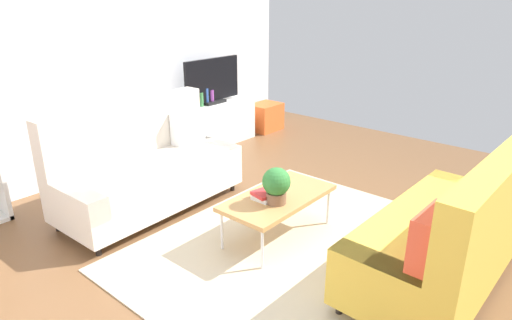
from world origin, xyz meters
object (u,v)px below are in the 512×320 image
tv_console (213,124)px  vase_1 (189,101)px  potted_plant (276,184)px  bottle_0 (201,100)px  couch_green (450,233)px  storage_trunk (265,117)px  vase_0 (179,104)px  bottle_2 (212,97)px  coffee_table (278,198)px  table_book_0 (267,196)px  couch_beige (147,168)px  bottle_1 (207,97)px  tv (212,82)px

tv_console → vase_1: 0.57m
potted_plant → bottle_0: bottle_0 is taller
couch_green → tv_console: couch_green is taller
couch_green → potted_plant: (-0.41, 1.35, 0.15)m
storage_trunk → vase_0: 1.76m
storage_trunk → bottle_2: size_ratio=2.62×
couch_green → storage_trunk: couch_green is taller
coffee_table → potted_plant: bearing=-149.6°
bottle_0 → couch_green: bearing=-104.3°
tv_console → vase_1: (-0.39, 0.05, 0.41)m
table_book_0 → bottle_0: bearing=59.5°
couch_green → table_book_0: (-0.39, 1.47, -0.00)m
bottle_0 → bottle_2: bottle_2 is taller
table_book_0 → bottle_0: 2.68m
couch_beige → storage_trunk: size_ratio=3.70×
tv_console → bottle_0: bearing=-170.7°
bottle_0 → bottle_2: size_ratio=0.98×
coffee_table → vase_0: vase_0 is taller
potted_plant → bottle_1: 2.84m
couch_green → bottle_0: bearing=76.8°
couch_green → coffee_table: couch_green is taller
vase_1 → bottle_2: 0.36m
coffee_table → potted_plant: potted_plant is taller
coffee_table → table_book_0: size_ratio=4.58×
potted_plant → vase_1: (1.23, 2.50, 0.13)m
coffee_table → bottle_0: bottle_0 is taller
couch_beige → bottle_1: couch_beige is taller
potted_plant → bottle_1: bottle_1 is taller
storage_trunk → bottle_1: bottle_1 is taller
couch_green → bottle_1: size_ratio=8.14×
couch_green → tv_console: size_ratio=1.37×
bottle_0 → bottle_1: bottle_1 is taller
couch_beige → vase_1: bearing=-147.4°
coffee_table → storage_trunk: storage_trunk is taller
table_book_0 → tv: bearing=55.4°
vase_0 → couch_beige: bearing=-142.2°
tv → bottle_2: (-0.04, -0.02, -0.21)m
potted_plant → table_book_0: (0.02, 0.12, -0.16)m
storage_trunk → vase_1: 1.58m
vase_1 → potted_plant: bearing=-116.1°
couch_beige → bottle_2: size_ratio=9.69×
couch_beige → couch_green: (0.67, -2.84, 0.00)m
potted_plant → bottle_2: bottle_2 is taller
tv_console → bottle_0: bottle_0 is taller
tv → bottle_2: bearing=-153.4°
storage_trunk → vase_0: bearing=174.9°
coffee_table → bottle_2: 2.78m
couch_beige → coffee_table: 1.47m
bottle_1 → tv_console: bearing=16.7°
tv → potted_plant: tv is taller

